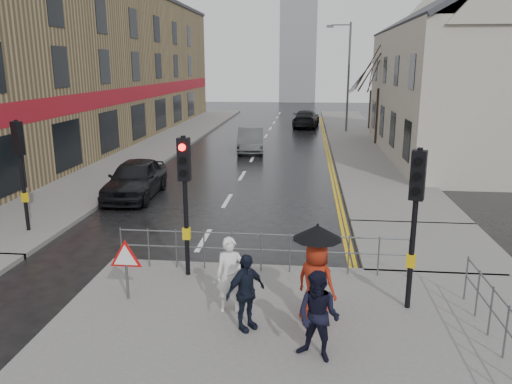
% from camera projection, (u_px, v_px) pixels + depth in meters
% --- Properties ---
extents(ground, '(120.00, 120.00, 0.00)m').
position_uv_depth(ground, '(178.00, 283.00, 12.03)').
color(ground, black).
rests_on(ground, ground).
extents(near_pavement, '(10.00, 9.00, 0.14)m').
position_uv_depth(near_pavement, '(301.00, 375.00, 8.34)').
color(near_pavement, '#605E5B').
rests_on(near_pavement, ground).
extents(left_pavement, '(4.00, 44.00, 0.14)m').
position_uv_depth(left_pavement, '(170.00, 139.00, 34.82)').
color(left_pavement, '#605E5B').
rests_on(left_pavement, ground).
extents(right_pavement, '(4.00, 40.00, 0.14)m').
position_uv_depth(right_pavement, '(356.00, 138.00, 35.46)').
color(right_pavement, '#605E5B').
rests_on(right_pavement, ground).
extents(pavement_bridge_right, '(4.00, 4.20, 0.14)m').
position_uv_depth(pavement_bridge_right, '(427.00, 246.00, 14.26)').
color(pavement_bridge_right, '#605E5B').
rests_on(pavement_bridge_right, ground).
extents(building_left_terrace, '(8.00, 42.00, 10.00)m').
position_uv_depth(building_left_terrace, '(82.00, 66.00, 33.18)').
color(building_left_terrace, '#937C55').
rests_on(building_left_terrace, ground).
extents(building_right_cream, '(9.00, 16.40, 10.10)m').
position_uv_depth(building_right_cream, '(475.00, 71.00, 27.01)').
color(building_right_cream, '#B6AC9E').
rests_on(building_right_cream, ground).
extents(church_tower, '(5.00, 5.00, 18.00)m').
position_uv_depth(church_tower, '(299.00, 36.00, 69.40)').
color(church_tower, gray).
rests_on(church_tower, ground).
extents(traffic_signal_near_left, '(0.28, 0.27, 3.40)m').
position_uv_depth(traffic_signal_near_left, '(185.00, 182.00, 11.59)').
color(traffic_signal_near_left, black).
rests_on(traffic_signal_near_left, near_pavement).
extents(traffic_signal_near_right, '(0.34, 0.33, 3.40)m').
position_uv_depth(traffic_signal_near_right, '(416.00, 201.00, 9.94)').
color(traffic_signal_near_right, black).
rests_on(traffic_signal_near_right, near_pavement).
extents(traffic_signal_far_left, '(0.34, 0.33, 3.40)m').
position_uv_depth(traffic_signal_far_left, '(20.00, 156.00, 14.86)').
color(traffic_signal_far_left, black).
rests_on(traffic_signal_far_left, left_pavement).
extents(guard_railing_front, '(7.14, 0.04, 1.00)m').
position_uv_depth(guard_railing_front, '(261.00, 243.00, 12.20)').
color(guard_railing_front, '#595B5E').
rests_on(guard_railing_front, near_pavement).
extents(guard_railing_side, '(0.04, 4.54, 1.00)m').
position_uv_depth(guard_railing_side, '(507.00, 321.00, 8.53)').
color(guard_railing_side, '#595B5E').
rests_on(guard_railing_side, near_pavement).
extents(warning_sign, '(0.80, 0.07, 1.35)m').
position_uv_depth(warning_sign, '(126.00, 260.00, 10.69)').
color(warning_sign, '#595B5E').
rests_on(warning_sign, near_pavement).
extents(street_lamp, '(1.83, 0.25, 8.00)m').
position_uv_depth(street_lamp, '(346.00, 70.00, 37.27)').
color(street_lamp, '#595B5E').
rests_on(street_lamp, right_pavement).
extents(tree_near, '(2.40, 2.40, 6.58)m').
position_uv_depth(tree_near, '(381.00, 64.00, 31.22)').
color(tree_near, '#32231C').
rests_on(tree_near, right_pavement).
extents(tree_far, '(2.40, 2.40, 5.64)m').
position_uv_depth(tree_far, '(372.00, 74.00, 39.06)').
color(tree_far, '#32231C').
rests_on(tree_far, right_pavement).
extents(pedestrian_a, '(0.62, 0.45, 1.58)m').
position_uv_depth(pedestrian_a, '(230.00, 275.00, 10.20)').
color(pedestrian_a, white).
rests_on(pedestrian_a, near_pavement).
extents(pedestrian_b, '(0.96, 0.87, 1.61)m').
position_uv_depth(pedestrian_b, '(318.00, 316.00, 8.49)').
color(pedestrian_b, black).
rests_on(pedestrian_b, near_pavement).
extents(pedestrian_with_umbrella, '(0.97, 0.96, 2.01)m').
position_uv_depth(pedestrian_with_umbrella, '(316.00, 270.00, 9.67)').
color(pedestrian_with_umbrella, '#9B2612').
rests_on(pedestrian_with_umbrella, near_pavement).
extents(pedestrian_d, '(0.89, 0.89, 1.52)m').
position_uv_depth(pedestrian_d, '(246.00, 292.00, 9.48)').
color(pedestrian_d, black).
rests_on(pedestrian_d, near_pavement).
extents(car_parked, '(1.94, 4.47, 1.50)m').
position_uv_depth(car_parked, '(135.00, 179.00, 19.61)').
color(car_parked, black).
rests_on(car_parked, ground).
extents(car_mid, '(1.90, 4.43, 1.42)m').
position_uv_depth(car_mid, '(251.00, 140.00, 29.98)').
color(car_mid, '#414446').
rests_on(car_mid, ground).
extents(car_far, '(2.40, 5.08, 1.43)m').
position_uv_depth(car_far, '(306.00, 119.00, 41.81)').
color(car_far, black).
rests_on(car_far, ground).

